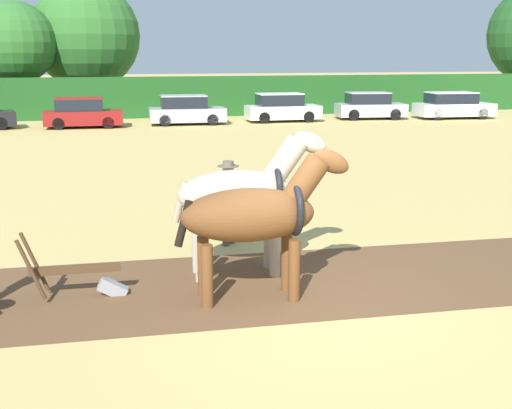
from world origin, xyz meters
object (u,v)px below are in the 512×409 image
object	(u,v)px
tree_center	(86,35)
parked_car_center	(186,111)
draft_horse_lead_right	(243,194)
farmer_beside_team	(228,196)
parked_car_right	(370,106)
plow	(84,277)
parked_car_center_left	(83,113)
parked_car_far_right	(453,106)
tree_center_left	(15,43)
parked_car_center_right	(282,108)
draft_horse_lead_left	(256,215)

from	to	relation	value
tree_center	parked_car_center	distance (m)	11.91
draft_horse_lead_right	farmer_beside_team	xyz separation A→B (m)	(0.14, 1.77, -0.42)
draft_horse_lead_right	parked_car_right	world-z (taller)	draft_horse_lead_right
plow	parked_car_right	world-z (taller)	parked_car_right
parked_car_center_left	parked_car_far_right	bearing A→B (deg)	0.99
plow	parked_car_far_right	world-z (taller)	parked_car_far_right
draft_horse_lead_right	parked_car_center	bearing A→B (deg)	86.98
parked_car_center_left	parked_car_right	size ratio (longest dim) A/B	0.96
tree_center_left	tree_center	world-z (taller)	tree_center
draft_horse_lead_right	tree_center	bearing A→B (deg)	97.10
tree_center_left	parked_car_right	bearing A→B (deg)	-20.28
parked_car_right	parked_car_far_right	bearing A→B (deg)	-3.31
parked_car_center_right	tree_center	bearing A→B (deg)	137.57
tree_center_left	farmer_beside_team	size ratio (longest dim) A/B	4.08
farmer_beside_team	parked_car_right	xyz separation A→B (m)	(13.39, 22.80, -0.23)
parked_car_center	parked_car_far_right	bearing A→B (deg)	0.71
parked_car_center	parked_car_far_right	size ratio (longest dim) A/B	0.90
tree_center_left	farmer_beside_team	world-z (taller)	tree_center_left
tree_center	draft_horse_lead_left	bearing A→B (deg)	-86.50
parked_car_center_left	draft_horse_lead_right	bearing A→B (deg)	-81.18
tree_center_left	farmer_beside_team	xyz separation A→B (m)	(6.51, -30.15, -3.41)
parked_car_center_left	parked_car_center_right	world-z (taller)	parked_car_center_right
draft_horse_lead_left	parked_car_far_right	bearing A→B (deg)	56.66
tree_center	draft_horse_lead_right	xyz separation A→B (m)	(2.24, -34.33, -3.50)
draft_horse_lead_right	draft_horse_lead_left	bearing A→B (deg)	-90.24
parked_car_center	parked_car_center_right	xyz separation A→B (m)	(5.41, 0.11, 0.01)
parked_car_far_right	parked_car_right	bearing A→B (deg)	173.03
tree_center_left	plow	distance (m)	32.81
parked_car_center	parked_car_far_right	world-z (taller)	parked_car_center
tree_center_left	tree_center	xyz separation A→B (m)	(4.14, 2.40, 0.52)
draft_horse_lead_right	farmer_beside_team	distance (m)	1.82
draft_horse_lead_left	parked_car_right	xyz separation A→B (m)	(13.60, 25.71, -0.58)
tree_center	plow	xyz separation A→B (m)	(-0.39, -34.75, -4.58)
farmer_beside_team	parked_car_center	xyz separation A→B (m)	(2.59, 22.56, -0.23)
plow	tree_center_left	bearing A→B (deg)	99.98
parked_car_center_right	draft_horse_lead_left	bearing A→B (deg)	-106.56
plow	parked_car_center_right	xyz separation A→B (m)	(10.76, 24.86, 0.44)
plow	farmer_beside_team	size ratio (longest dim) A/B	0.97
tree_center_left	draft_horse_lead_right	size ratio (longest dim) A/B	2.54
tree_center	plow	distance (m)	35.05
draft_horse_lead_right	parked_car_center	size ratio (longest dim) A/B	0.65
tree_center	draft_horse_lead_left	size ratio (longest dim) A/B	3.07
parked_car_center	parked_car_center_right	world-z (taller)	parked_car_center_right
plow	parked_car_right	distance (m)	29.76
parked_car_center	tree_center	bearing A→B (deg)	119.74
draft_horse_lead_right	parked_car_center_left	world-z (taller)	draft_horse_lead_right
draft_horse_lead_left	parked_car_center_right	xyz separation A→B (m)	(8.20, 25.58, -0.57)
plow	parked_car_center	size ratio (longest dim) A/B	0.39
tree_center	plow	size ratio (longest dim) A/B	5.20
parked_car_right	parked_car_center	bearing A→B (deg)	-170.96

